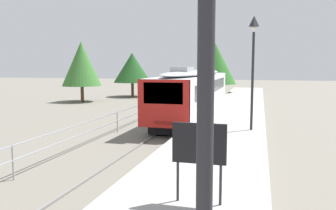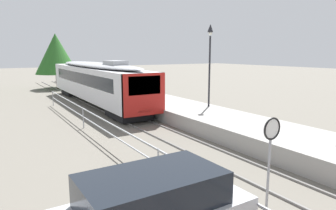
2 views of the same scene
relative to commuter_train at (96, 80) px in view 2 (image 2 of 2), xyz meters
The scene contains 8 objects.
ground_plane 7.44m from the commuter_train, 114.90° to the right, with size 160.00×160.00×0.00m, color #6B665B.
track_rails 6.80m from the commuter_train, 90.00° to the right, with size 3.20×60.00×0.14m.
commuter_train is the anchor object (origin of this frame).
station_platform 7.43m from the commuter_train, 63.31° to the right, with size 3.90×60.00×0.90m, color #999691.
platform_lamp_mid_platform 10.86m from the commuter_train, 64.69° to the right, with size 0.34×0.34×5.35m.
speed_limit_sign 20.00m from the commuter_train, 95.35° to the right, with size 0.61×0.10×2.81m.
carpark_fence 16.84m from the commuter_train, 101.33° to the right, with size 0.06×36.06×1.25m.
tree_distant_left 14.06m from the commuter_train, 91.38° to the left, with size 5.06×5.06×6.76m.
Camera 2 is at (-8.12, 3.51, 4.45)m, focal length 32.11 mm.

